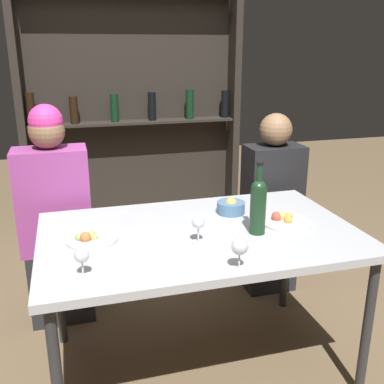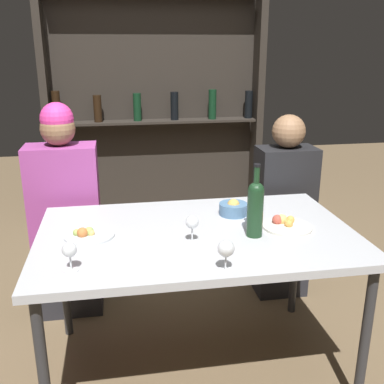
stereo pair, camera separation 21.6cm
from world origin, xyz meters
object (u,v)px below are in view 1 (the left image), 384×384
(wine_bottle, at_px, (258,204))
(seated_person_right, at_px, (271,209))
(wine_glass_1, at_px, (198,224))
(snack_bowl, at_px, (231,207))
(wine_glass_0, at_px, (82,257))
(wine_glass_2, at_px, (240,248))
(food_plate_1, at_px, (91,239))
(seated_person_left, at_px, (56,222))
(food_plate_0, at_px, (285,221))

(wine_bottle, xyz_separation_m, seated_person_right, (0.43, 0.73, -0.33))
(seated_person_right, bearing_deg, wine_bottle, -120.39)
(wine_glass_1, distance_m, snack_bowl, 0.41)
(wine_glass_0, relative_size, wine_glass_2, 0.91)
(snack_bowl, xyz_separation_m, seated_person_right, (0.45, 0.45, -0.22))
(food_plate_1, distance_m, snack_bowl, 0.74)
(seated_person_right, bearing_deg, seated_person_left, 180.00)
(wine_glass_1, distance_m, seated_person_right, 1.08)
(wine_bottle, distance_m, wine_glass_2, 0.38)
(wine_glass_0, bearing_deg, wine_glass_2, -9.98)
(wine_glass_0, bearing_deg, seated_person_left, 97.19)
(wine_glass_0, distance_m, seated_person_right, 1.56)
(food_plate_1, height_order, snack_bowl, snack_bowl)
(seated_person_left, bearing_deg, wine_glass_1, -50.80)
(wine_glass_1, xyz_separation_m, food_plate_0, (0.47, 0.10, -0.08))
(wine_glass_0, height_order, snack_bowl, wine_glass_0)
(wine_glass_2, bearing_deg, seated_person_right, 58.47)
(wine_glass_2, bearing_deg, seated_person_left, 124.00)
(wine_glass_0, distance_m, food_plate_1, 0.33)
(wine_glass_0, xyz_separation_m, snack_bowl, (0.76, 0.48, -0.05))
(wine_glass_0, distance_m, wine_glass_1, 0.53)
(snack_bowl, distance_m, seated_person_left, 1.01)
(food_plate_0, xyz_separation_m, snack_bowl, (-0.20, 0.21, 0.02))
(wine_bottle, distance_m, wine_glass_1, 0.30)
(wine_glass_0, height_order, wine_glass_2, wine_glass_2)
(seated_person_left, bearing_deg, wine_glass_2, -56.00)
(wine_glass_1, relative_size, food_plate_0, 0.54)
(wine_bottle, bearing_deg, wine_glass_1, -174.27)
(food_plate_1, bearing_deg, seated_person_right, 27.82)
(wine_glass_2, distance_m, seated_person_right, 1.25)
(wine_glass_1, height_order, food_plate_1, wine_glass_1)
(seated_person_right, bearing_deg, wine_glass_1, -133.44)
(wine_bottle, distance_m, seated_person_left, 1.20)
(wine_glass_1, relative_size, seated_person_right, 0.11)
(food_plate_1, xyz_separation_m, snack_bowl, (0.72, 0.16, 0.02))
(wine_bottle, height_order, wine_glass_2, wine_bottle)
(wine_bottle, xyz_separation_m, seated_person_left, (-0.91, 0.73, -0.27))
(wine_glass_0, distance_m, wine_glass_2, 0.59)
(seated_person_right, bearing_deg, snack_bowl, -135.01)
(wine_glass_1, height_order, seated_person_right, seated_person_right)
(wine_glass_2, distance_m, seated_person_left, 1.27)
(wine_bottle, height_order, wine_glass_1, wine_bottle)
(wine_glass_1, bearing_deg, food_plate_1, 162.74)
(wine_glass_2, distance_m, food_plate_0, 0.55)
(snack_bowl, bearing_deg, wine_glass_1, -130.95)
(snack_bowl, xyz_separation_m, seated_person_left, (-0.88, 0.45, -0.16))
(seated_person_left, bearing_deg, food_plate_1, -74.97)
(seated_person_left, bearing_deg, snack_bowl, -27.12)
(food_plate_0, bearing_deg, seated_person_right, 69.18)
(food_plate_0, bearing_deg, wine_glass_2, -135.52)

